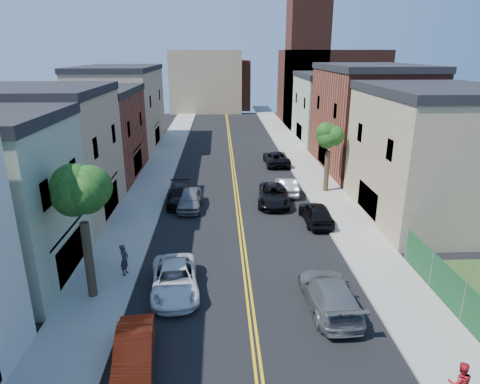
{
  "coord_description": "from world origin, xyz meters",
  "views": [
    {
      "loc": [
        -1.36,
        -4.81,
        11.9
      ],
      "look_at": [
        0.06,
        24.44,
        2.0
      ],
      "focal_mm": 31.42,
      "sensor_mm": 36.0,
      "label": 1
    }
  ],
  "objects": [
    {
      "name": "sidewalk_right",
      "position": [
        7.9,
        40.0,
        0.07
      ],
      "size": [
        3.2,
        100.0,
        0.15
      ],
      "primitive_type": "cube",
      "color": "gray",
      "rests_on": "ground"
    },
    {
      "name": "dark_car_right_far",
      "position": [
        4.77,
        39.53,
        0.75
      ],
      "size": [
        2.56,
        5.4,
        1.49
      ],
      "primitive_type": "imported",
      "rotation": [
        0.0,
        0.0,
        3.16
      ],
      "color": "black",
      "rests_on": "ground"
    },
    {
      "name": "church",
      "position": [
        16.33,
        67.07,
        7.24
      ],
      "size": [
        16.2,
        14.2,
        22.6
      ],
      "color": "#4C2319",
      "rests_on": "ground"
    },
    {
      "name": "bldg_left_brick",
      "position": [
        -14.0,
        36.0,
        4.0
      ],
      "size": [
        9.0,
        12.0,
        8.0
      ],
      "primitive_type": "cube",
      "color": "brown",
      "rests_on": "ground"
    },
    {
      "name": "red_sedan",
      "position": [
        -4.85,
        8.95,
        0.69
      ],
      "size": [
        1.91,
        4.32,
        1.38
      ],
      "primitive_type": "imported",
      "rotation": [
        0.0,
        0.0,
        0.11
      ],
      "color": "red",
      "rests_on": "ground"
    },
    {
      "name": "curb_right",
      "position": [
        6.15,
        40.0,
        0.07
      ],
      "size": [
        0.3,
        100.0,
        0.15
      ],
      "primitive_type": "cube",
      "color": "gray",
      "rests_on": "ground"
    },
    {
      "name": "bldg_left_tan_near",
      "position": [
        -14.0,
        25.0,
        4.5
      ],
      "size": [
        9.0,
        10.0,
        9.0
      ],
      "primitive_type": "cube",
      "color": "#998466",
      "rests_on": "ground"
    },
    {
      "name": "bldg_right_palegrn",
      "position": [
        14.0,
        52.0,
        4.25
      ],
      "size": [
        9.0,
        12.0,
        8.5
      ],
      "primitive_type": "cube",
      "color": "gray",
      "rests_on": "ground"
    },
    {
      "name": "white_pickup",
      "position": [
        -3.8,
        14.35,
        0.71
      ],
      "size": [
        2.87,
        5.31,
        1.41
      ],
      "primitive_type": "imported",
      "rotation": [
        0.0,
        0.0,
        0.11
      ],
      "color": "silver",
      "rests_on": "ground"
    },
    {
      "name": "bldg_right_tan",
      "position": [
        14.0,
        24.0,
        4.5
      ],
      "size": [
        9.0,
        12.0,
        9.0
      ],
      "primitive_type": "cube",
      "color": "#998466",
      "rests_on": "ground"
    },
    {
      "name": "bldg_right_brick",
      "position": [
        14.0,
        38.0,
        5.0
      ],
      "size": [
        9.0,
        14.0,
        10.0
      ],
      "primitive_type": "cube",
      "color": "brown",
      "rests_on": "ground"
    },
    {
      "name": "bldg_left_tan_far",
      "position": [
        -14.0,
        50.0,
        4.75
      ],
      "size": [
        9.0,
        16.0,
        9.5
      ],
      "primitive_type": "cube",
      "color": "#998466",
      "rests_on": "ground"
    },
    {
      "name": "pedestrian_left",
      "position": [
        -6.7,
        16.06,
        1.03
      ],
      "size": [
        0.51,
        0.7,
        1.76
      ],
      "primitive_type": "imported",
      "rotation": [
        0.0,
        0.0,
        1.42
      ],
      "color": "#282931",
      "rests_on": "sidewalk_left"
    },
    {
      "name": "curb_left",
      "position": [
        -6.15,
        40.0,
        0.07
      ],
      "size": [
        0.3,
        100.0,
        0.15
      ],
      "primitive_type": "cube",
      "color": "gray",
      "rests_on": "ground"
    },
    {
      "name": "pedestrian_right",
      "position": [
        6.79,
        6.42,
        0.99
      ],
      "size": [
        0.95,
        0.81,
        1.68
      ],
      "primitive_type": "imported",
      "rotation": [
        0.0,
        0.0,
        2.9
      ],
      "color": "#AF1A24",
      "rests_on": "sidewalk_right"
    },
    {
      "name": "tree_left_mid",
      "position": [
        -7.88,
        14.01,
        6.58
      ],
      "size": [
        5.2,
        5.2,
        9.29
      ],
      "color": "#39291C",
      "rests_on": "sidewalk_left"
    },
    {
      "name": "black_suv_lane",
      "position": [
        2.96,
        27.26,
        0.75
      ],
      "size": [
        3.12,
        5.67,
        1.5
      ],
      "primitive_type": "imported",
      "rotation": [
        0.0,
        0.0,
        -0.12
      ],
      "color": "black",
      "rests_on": "ground"
    },
    {
      "name": "grey_car_right",
      "position": [
        3.8,
        12.52,
        0.78
      ],
      "size": [
        2.35,
        5.46,
        1.57
      ],
      "primitive_type": "imported",
      "rotation": [
        0.0,
        0.0,
        3.17
      ],
      "color": "#585B5F",
      "rests_on": "ground"
    },
    {
      "name": "tree_right_far",
      "position": [
        7.92,
        30.01,
        5.76
      ],
      "size": [
        4.4,
        4.4,
        8.03
      ],
      "color": "#39291C",
      "rests_on": "sidewalk_right"
    },
    {
      "name": "backdrop_left",
      "position": [
        -4.0,
        82.0,
        6.0
      ],
      "size": [
        14.0,
        8.0,
        12.0
      ],
      "primitive_type": "cube",
      "color": "#998466",
      "rests_on": "ground"
    },
    {
      "name": "grey_car_left",
      "position": [
        -3.8,
        26.52,
        0.77
      ],
      "size": [
        1.92,
        4.55,
        1.53
      ],
      "primitive_type": "imported",
      "rotation": [
        0.0,
        0.0,
        -0.02
      ],
      "color": "slate",
      "rests_on": "ground"
    },
    {
      "name": "black_car_left",
      "position": [
        -4.72,
        27.69,
        0.71
      ],
      "size": [
        2.21,
        4.98,
        1.42
      ],
      "primitive_type": "imported",
      "rotation": [
        0.0,
        0.0,
        0.04
      ],
      "color": "black",
      "rests_on": "ground"
    },
    {
      "name": "sidewalk_left",
      "position": [
        -7.9,
        40.0,
        0.07
      ],
      "size": [
        3.2,
        100.0,
        0.15
      ],
      "primitive_type": "cube",
      "color": "gray",
      "rests_on": "ground"
    },
    {
      "name": "backdrop_center",
      "position": [
        0.0,
        86.0,
        5.0
      ],
      "size": [
        10.0,
        8.0,
        10.0
      ],
      "primitive_type": "cube",
      "color": "brown",
      "rests_on": "ground"
    },
    {
      "name": "silver_car_right",
      "position": [
        4.37,
        29.68,
        0.7
      ],
      "size": [
        1.5,
        4.26,
        1.4
      ],
      "primitive_type": "imported",
      "rotation": [
        0.0,
        0.0,
        3.15
      ],
      "color": "#B1B4B9",
      "rests_on": "ground"
    },
    {
      "name": "black_car_right",
      "position": [
        5.5,
        23.1,
        0.77
      ],
      "size": [
        1.96,
        4.59,
        1.55
      ],
      "primitive_type": "imported",
      "rotation": [
        0.0,
        0.0,
        3.17
      ],
      "color": "black",
      "rests_on": "ground"
    }
  ]
}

